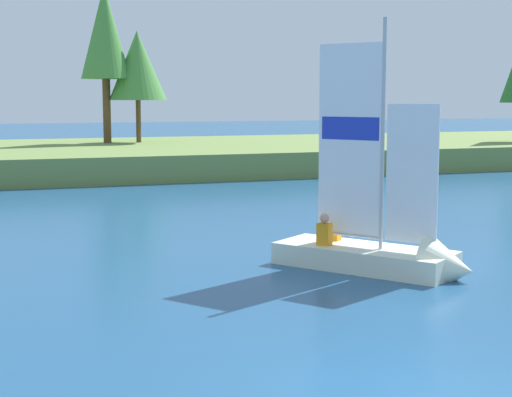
{
  "coord_description": "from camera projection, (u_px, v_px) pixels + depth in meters",
  "views": [
    {
      "loc": [
        -4.56,
        -7.58,
        3.57
      ],
      "look_at": [
        1.44,
        9.59,
        1.2
      ],
      "focal_mm": 55.23,
      "sensor_mm": 36.0,
      "label": 1
    }
  ],
  "objects": [
    {
      "name": "shore_bank",
      "position": [
        81.0,
        158.0,
        38.29
      ],
      "size": [
        80.0,
        14.93,
        1.15
      ],
      "primitive_type": "cube",
      "color": "olive",
      "rests_on": "ground"
    },
    {
      "name": "shoreline_tree_centre",
      "position": [
        105.0,
        33.0,
        40.33
      ],
      "size": [
        2.54,
        2.54,
        8.07
      ],
      "color": "brown",
      "rests_on": "shore_bank"
    },
    {
      "name": "shoreline_tree_midright",
      "position": [
        137.0,
        66.0,
        40.99
      ],
      "size": [
        3.0,
        3.0,
        5.8
      ],
      "color": "brown",
      "rests_on": "shore_bank"
    },
    {
      "name": "sailboat",
      "position": [
        393.0,
        253.0,
        16.01
      ],
      "size": [
        3.54,
        4.17,
        5.53
      ],
      "rotation": [
        0.0,
        0.0,
        -0.94
      ],
      "color": "silver",
      "rests_on": "ground"
    }
  ]
}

